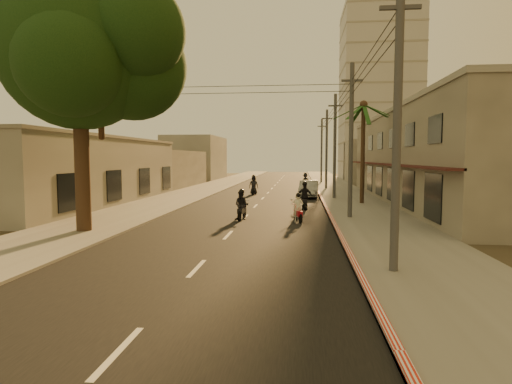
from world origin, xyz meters
TOP-DOWN VIEW (x-y plane):
  - ground at (0.00, 0.00)m, footprint 160.00×160.00m
  - road at (0.00, 20.00)m, footprint 10.00×140.00m
  - sidewalk_right at (7.50, 20.00)m, footprint 5.00×140.00m
  - sidewalk_left at (-7.50, 20.00)m, footprint 5.00×140.00m
  - curb_stripe at (5.10, 15.00)m, footprint 0.20×60.00m
  - shophouse_row at (13.95, 18.00)m, footprint 8.80×34.20m
  - left_building at (-13.98, 14.00)m, footprint 8.20×24.20m
  - distant_tower at (16.00, 56.00)m, footprint 12.10×12.10m
  - broadleaf_tree at (-6.61, 2.14)m, footprint 9.60×8.70m
  - palm_tree at (8.00, 16.00)m, footprint 5.00×5.00m
  - utility_poles at (6.20, 20.00)m, footprint 1.20×48.26m
  - filler_right at (14.00, 45.00)m, footprint 8.00×14.00m
  - filler_left_near at (-14.00, 34.00)m, footprint 8.00×14.00m
  - filler_left_far at (-14.00, 52.00)m, footprint 8.00×14.00m
  - scooter_red at (3.20, 6.42)m, footprint 0.82×1.66m
  - scooter_mid_a at (-0.06, 6.97)m, footprint 0.94×1.83m
  - scooter_mid_b at (3.59, 12.12)m, footprint 1.12×2.01m
  - scooter_far_a at (-1.22, 23.76)m, footprint 0.94×1.97m
  - scooter_far_b at (3.85, 33.33)m, footprint 1.42×1.84m
  - parked_car at (4.04, 21.26)m, footprint 2.17×4.87m

SIDE VIEW (x-z plane):
  - ground at x=0.00m, z-range 0.00..0.00m
  - road at x=0.00m, z-range 0.00..0.02m
  - sidewalk_right at x=7.50m, z-range 0.00..0.12m
  - sidewalk_left at x=-7.50m, z-range 0.00..0.12m
  - curb_stripe at x=5.10m, z-range 0.00..0.20m
  - scooter_red at x=3.20m, z-range -0.09..1.57m
  - parked_car at x=4.04m, z-range 0.00..1.54m
  - scooter_mid_a at x=-0.06m, z-range -0.09..1.72m
  - scooter_far_b at x=3.85m, z-range -0.08..1.76m
  - scooter_far_a at x=-1.22m, z-range -0.10..1.84m
  - scooter_mid_b at x=3.59m, z-range -0.11..1.87m
  - filler_left_near at x=-14.00m, z-range 0.00..4.40m
  - left_building at x=-13.98m, z-range 0.00..5.20m
  - filler_right at x=14.00m, z-range 0.00..6.00m
  - filler_left_far at x=-14.00m, z-range 0.00..7.00m
  - shophouse_row at x=13.95m, z-range 0.00..7.30m
  - utility_poles at x=6.20m, z-range 2.04..11.04m
  - palm_tree at x=8.00m, z-range 3.05..11.25m
  - broadleaf_tree at x=-6.61m, z-range 2.43..14.53m
  - distant_tower at x=16.00m, z-range 0.00..28.00m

